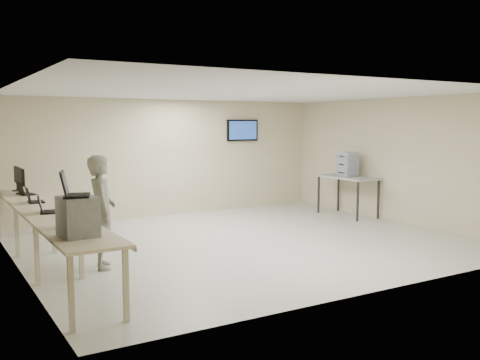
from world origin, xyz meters
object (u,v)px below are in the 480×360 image
workbench (46,215)px  soldier (102,212)px  side_table (348,179)px  equipment_box (78,216)px

workbench → soldier: 0.86m
soldier → side_table: soldier is taller
soldier → workbench: bearing=67.8°
equipment_box → workbench: bearing=84.0°
equipment_box → side_table: bearing=20.7°
equipment_box → soldier: (0.78, 1.74, -0.26)m
equipment_box → side_table: (7.25, 3.39, -0.25)m
equipment_box → soldier: 1.93m
side_table → soldier: bearing=-165.7°
workbench → side_table: (7.19, 1.17, 0.06)m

